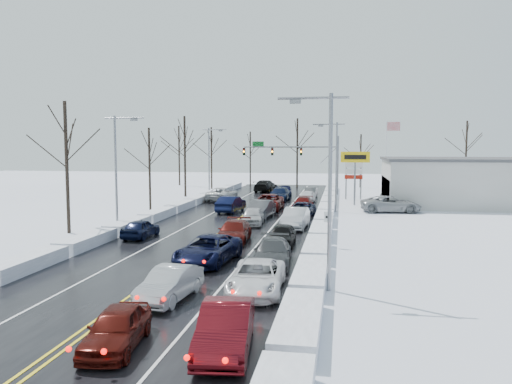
% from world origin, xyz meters
% --- Properties ---
extents(ground, '(160.00, 160.00, 0.00)m').
position_xyz_m(ground, '(0.00, 0.00, 0.00)').
color(ground, silver).
rests_on(ground, ground).
extents(road_surface, '(14.00, 84.00, 0.01)m').
position_xyz_m(road_surface, '(0.00, 2.00, 0.01)').
color(road_surface, black).
rests_on(road_surface, ground).
extents(snow_bank_left, '(1.53, 72.00, 0.77)m').
position_xyz_m(snow_bank_left, '(-7.60, 2.00, 0.00)').
color(snow_bank_left, white).
rests_on(snow_bank_left, ground).
extents(snow_bank_right, '(1.53, 72.00, 0.77)m').
position_xyz_m(snow_bank_right, '(7.60, 2.00, 0.00)').
color(snow_bank_right, white).
rests_on(snow_bank_right, ground).
extents(traffic_signal_mast, '(13.28, 0.39, 8.00)m').
position_xyz_m(traffic_signal_mast, '(3.45, 27.99, 5.48)').
color(traffic_signal_mast, slate).
rests_on(traffic_signal_mast, ground).
extents(tires_plus_sign, '(3.20, 0.34, 6.00)m').
position_xyz_m(tires_plus_sign, '(10.50, 15.99, 4.99)').
color(tires_plus_sign, slate).
rests_on(tires_plus_sign, ground).
extents(used_vehicles_sign, '(2.20, 0.22, 4.65)m').
position_xyz_m(used_vehicles_sign, '(10.50, 22.00, 3.32)').
color(used_vehicles_sign, slate).
rests_on(used_vehicles_sign, ground).
extents(speed_limit_sign, '(0.55, 0.09, 2.35)m').
position_xyz_m(speed_limit_sign, '(8.20, -8.00, 1.63)').
color(speed_limit_sign, slate).
rests_on(speed_limit_sign, ground).
extents(flagpole, '(1.87, 1.20, 10.00)m').
position_xyz_m(flagpole, '(15.17, 30.00, 5.93)').
color(flagpole, silver).
rests_on(flagpole, ground).
extents(dealership_building, '(20.40, 12.40, 5.30)m').
position_xyz_m(dealership_building, '(23.98, 18.00, 2.66)').
color(dealership_building, '#BABAB5').
rests_on(dealership_building, ground).
extents(streetlight_se, '(3.20, 0.25, 9.00)m').
position_xyz_m(streetlight_se, '(8.30, -18.00, 5.31)').
color(streetlight_se, slate).
rests_on(streetlight_se, ground).
extents(streetlight_ne, '(3.20, 0.25, 9.00)m').
position_xyz_m(streetlight_ne, '(8.30, 10.00, 5.31)').
color(streetlight_ne, slate).
rests_on(streetlight_ne, ground).
extents(streetlight_sw, '(3.20, 0.25, 9.00)m').
position_xyz_m(streetlight_sw, '(-8.30, -4.00, 5.31)').
color(streetlight_sw, slate).
rests_on(streetlight_sw, ground).
extents(streetlight_nw, '(3.20, 0.25, 9.00)m').
position_xyz_m(streetlight_nw, '(-8.30, 24.00, 5.31)').
color(streetlight_nw, slate).
rests_on(streetlight_nw, ground).
extents(tree_left_b, '(4.00, 4.00, 10.00)m').
position_xyz_m(tree_left_b, '(-11.50, -6.00, 6.99)').
color(tree_left_b, '#2D231C').
rests_on(tree_left_b, ground).
extents(tree_left_c, '(3.40, 3.40, 8.50)m').
position_xyz_m(tree_left_c, '(-10.50, 8.00, 5.94)').
color(tree_left_c, '#2D231C').
rests_on(tree_left_c, ground).
extents(tree_left_d, '(4.20, 4.20, 10.50)m').
position_xyz_m(tree_left_d, '(-11.20, 22.00, 7.33)').
color(tree_left_d, '#2D231C').
rests_on(tree_left_d, ground).
extents(tree_left_e, '(3.80, 3.80, 9.50)m').
position_xyz_m(tree_left_e, '(-10.80, 34.00, 6.64)').
color(tree_left_e, '#2D231C').
rests_on(tree_left_e, ground).
extents(tree_far_a, '(4.00, 4.00, 10.00)m').
position_xyz_m(tree_far_a, '(-18.00, 40.00, 6.99)').
color(tree_far_a, '#2D231C').
rests_on(tree_far_a, ground).
extents(tree_far_b, '(3.60, 3.60, 9.00)m').
position_xyz_m(tree_far_b, '(-6.00, 41.00, 6.29)').
color(tree_far_b, '#2D231C').
rests_on(tree_far_b, ground).
extents(tree_far_c, '(4.40, 4.40, 11.00)m').
position_xyz_m(tree_far_c, '(2.00, 39.00, 7.68)').
color(tree_far_c, '#2D231C').
rests_on(tree_far_c, ground).
extents(tree_far_d, '(3.40, 3.40, 8.50)m').
position_xyz_m(tree_far_d, '(12.00, 40.50, 5.94)').
color(tree_far_d, '#2D231C').
rests_on(tree_far_d, ground).
extents(tree_far_e, '(4.20, 4.20, 10.50)m').
position_xyz_m(tree_far_e, '(28.00, 41.00, 7.33)').
color(tree_far_e, '#2D231C').
rests_on(tree_far_e, ground).
extents(queued_car_0, '(2.07, 4.14, 1.36)m').
position_xyz_m(queued_car_0, '(1.78, -25.84, 0.00)').
color(queued_car_0, '#440E09').
rests_on(queued_car_0, ground).
extents(queued_car_1, '(1.95, 4.43, 1.42)m').
position_xyz_m(queued_car_1, '(1.75, -20.61, 0.00)').
color(queued_car_1, '#ABAEB3').
rests_on(queued_car_1, ground).
extents(queued_car_2, '(3.23, 5.87, 1.56)m').
position_xyz_m(queued_car_2, '(1.60, -13.72, 0.00)').
color(queued_car_2, black).
rests_on(queued_car_2, ground).
extents(queued_car_3, '(2.28, 5.12, 1.46)m').
position_xyz_m(queued_car_3, '(1.71, -7.34, 0.00)').
color(queued_car_3, '#490D09').
rests_on(queued_car_3, ground).
extents(queued_car_4, '(2.09, 4.45, 1.47)m').
position_xyz_m(queued_car_4, '(1.69, 0.21, 0.00)').
color(queued_car_4, silver).
rests_on(queued_car_4, ground).
extents(queued_car_5, '(2.19, 5.04, 1.61)m').
position_xyz_m(queued_car_5, '(1.72, 4.40, 0.00)').
color(queued_car_5, '#3E4143').
rests_on(queued_car_5, ground).
extents(queued_car_6, '(2.83, 5.98, 1.65)m').
position_xyz_m(queued_car_6, '(1.58, 9.90, 0.00)').
color(queued_car_6, '#4D0B0A').
rests_on(queued_car_6, ground).
extents(queued_car_7, '(2.54, 5.62, 1.60)m').
position_xyz_m(queued_car_7, '(1.68, 18.75, 0.00)').
color(queued_car_7, black).
rests_on(queued_car_7, ground).
extents(queued_car_8, '(2.23, 4.55, 1.50)m').
position_xyz_m(queued_car_8, '(1.65, 25.06, 0.00)').
color(queued_car_8, black).
rests_on(queued_car_8, ground).
extents(queued_car_9, '(2.13, 4.80, 1.53)m').
position_xyz_m(queued_car_9, '(5.37, -25.43, 0.00)').
color(queued_car_9, '#520B11').
rests_on(queued_car_9, ground).
extents(queued_car_10, '(2.58, 5.21, 1.42)m').
position_xyz_m(queued_car_10, '(5.28, -18.88, 0.00)').
color(queued_car_10, white).
rests_on(queued_car_10, ground).
extents(queued_car_11, '(2.39, 5.13, 1.45)m').
position_xyz_m(queued_car_11, '(5.26, -13.56, 0.00)').
color(queued_car_11, '#383A3C').
rests_on(queued_car_11, ground).
extents(queued_car_12, '(1.74, 4.22, 1.43)m').
position_xyz_m(queued_car_12, '(5.15, -8.01, 0.00)').
color(queued_car_12, black).
rests_on(queued_car_12, ground).
extents(queued_car_13, '(2.07, 5.14, 1.66)m').
position_xyz_m(queued_car_13, '(5.40, -0.99, 0.00)').
color(queued_car_13, '#ACB0B5').
rests_on(queued_car_13, ground).
extents(queued_car_14, '(2.69, 5.04, 1.35)m').
position_xyz_m(queued_car_14, '(5.34, 5.75, 0.00)').
color(queued_car_14, black).
rests_on(queued_car_14, ground).
extents(queued_car_15, '(2.14, 4.75, 1.35)m').
position_xyz_m(queued_car_15, '(5.12, 10.52, 0.00)').
color(queued_car_15, '#4C0B0A').
rests_on(queued_car_15, ground).
extents(queued_car_16, '(2.10, 4.46, 1.48)m').
position_xyz_m(queued_car_16, '(5.11, 17.06, 0.00)').
color(queued_car_16, silver).
rests_on(queued_car_16, ground).
extents(queued_car_17, '(1.70, 4.20, 1.36)m').
position_xyz_m(queued_car_17, '(5.17, 22.63, 0.00)').
color(queued_car_17, '#3B3E40').
rests_on(queued_car_17, ground).
extents(oncoming_car_0, '(2.23, 5.13, 1.64)m').
position_xyz_m(oncoming_car_0, '(-1.89, 7.83, 0.00)').
color(oncoming_car_0, black).
rests_on(oncoming_car_0, ground).
extents(oncoming_car_1, '(3.09, 6.12, 1.66)m').
position_xyz_m(oncoming_car_1, '(-5.15, 17.47, 0.00)').
color(oncoming_car_1, '#BABABC').
rests_on(oncoming_car_1, ground).
extents(oncoming_car_2, '(3.09, 6.12, 1.70)m').
position_xyz_m(oncoming_car_2, '(-1.85, 30.65, 0.00)').
color(oncoming_car_2, black).
rests_on(oncoming_car_2, ground).
extents(oncoming_car_3, '(1.77, 4.09, 1.38)m').
position_xyz_m(oncoming_car_3, '(-5.28, -6.99, 0.00)').
color(oncoming_car_3, black).
rests_on(oncoming_car_3, ground).
extents(parked_car_0, '(6.20, 3.39, 1.65)m').
position_xyz_m(parked_car_0, '(13.95, 10.54, 0.00)').
color(parked_car_0, '#94979B').
rests_on(parked_car_0, ground).
extents(parked_car_1, '(2.65, 5.96, 1.70)m').
position_xyz_m(parked_car_1, '(17.01, 16.43, 0.00)').
color(parked_car_1, '#3C3E41').
rests_on(parked_car_1, ground).
extents(parked_car_2, '(2.09, 4.73, 1.58)m').
position_xyz_m(parked_car_2, '(14.88, 21.69, 0.00)').
color(parked_car_2, black).
rests_on(parked_car_2, ground).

